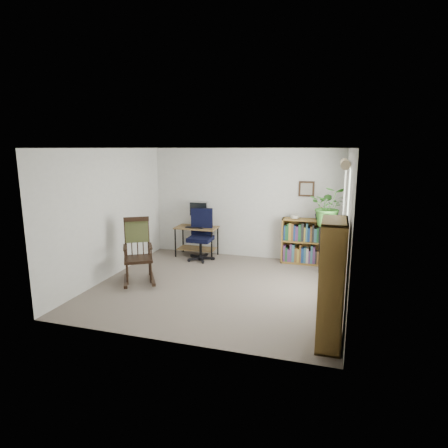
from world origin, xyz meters
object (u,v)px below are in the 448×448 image
(rocking_chair, at_px, (138,250))
(low_bookshelf, at_px, (304,241))
(desk, at_px, (197,241))
(office_chair, at_px, (200,235))
(tall_bookshelf, at_px, (331,283))

(rocking_chair, relative_size, low_bookshelf, 1.25)
(rocking_chair, height_order, low_bookshelf, rocking_chair)
(desk, relative_size, low_bookshelf, 0.97)
(desk, bearing_deg, rocking_chair, -102.26)
(office_chair, bearing_deg, rocking_chair, -121.97)
(tall_bookshelf, bearing_deg, desk, 133.14)
(desk, distance_m, office_chair, 0.40)
(desk, xyz_separation_m, office_chair, (0.19, -0.27, 0.23))
(desk, bearing_deg, tall_bookshelf, -46.86)
(office_chair, bearing_deg, low_bookshelf, -1.19)
(low_bookshelf, xyz_separation_m, tall_bookshelf, (0.60, -3.27, 0.31))
(desk, relative_size, office_chair, 0.83)
(desk, height_order, tall_bookshelf, tall_bookshelf)
(rocking_chair, height_order, tall_bookshelf, tall_bookshelf)
(rocking_chair, xyz_separation_m, tall_bookshelf, (3.36, -1.26, 0.19))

